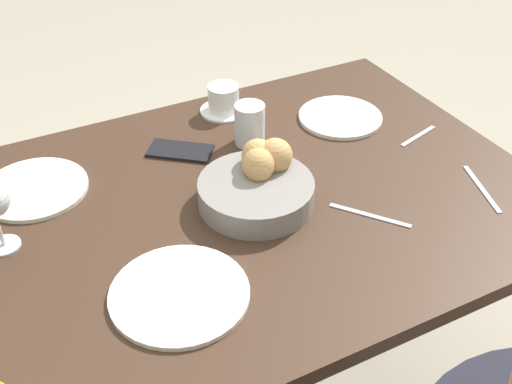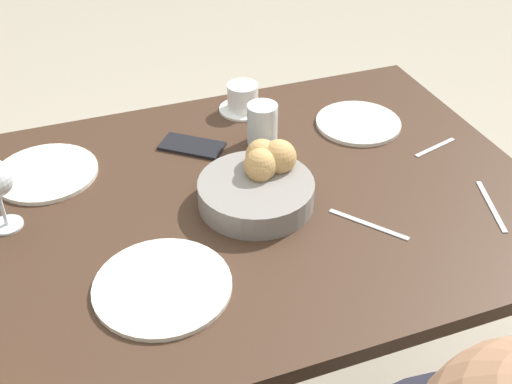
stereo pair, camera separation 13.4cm
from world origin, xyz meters
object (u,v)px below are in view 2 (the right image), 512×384
object	(u,v)px
jam_bowl_honey	(282,154)
spoon_coffee	(435,147)
bread_basket	(259,183)
water_tumbler	(262,124)
plate_far_center	(162,286)
coffee_cup	(243,99)
plate_near_right	(46,173)
fork_silver	(491,206)
knife_silver	(368,224)
cell_phone	(192,146)
plate_near_left	(358,123)

from	to	relation	value
jam_bowl_honey	spoon_coffee	xyz separation A→B (m)	(-0.36, 0.08, -0.01)
bread_basket	water_tumbler	distance (m)	0.23
plate_far_center	coffee_cup	xyz separation A→B (m)	(-0.35, -0.56, 0.03)
plate_near_right	plate_far_center	world-z (taller)	same
fork_silver	spoon_coffee	distance (m)	0.24
knife_silver	cell_phone	bearing A→B (deg)	-57.38
bread_basket	fork_silver	world-z (taller)	bread_basket
coffee_cup	plate_near_left	bearing A→B (deg)	145.52
plate_near_left	cell_phone	xyz separation A→B (m)	(0.42, -0.04, -0.00)
coffee_cup	spoon_coffee	bearing A→B (deg)	138.35
bread_basket	cell_phone	bearing A→B (deg)	-72.00
plate_near_right	plate_far_center	distance (m)	0.47
water_tumbler	cell_phone	distance (m)	0.18
plate_near_right	coffee_cup	distance (m)	0.53
coffee_cup	knife_silver	xyz separation A→B (m)	(-0.08, 0.53, -0.03)
plate_near_right	bread_basket	bearing A→B (deg)	149.10
plate_near_left	water_tumbler	world-z (taller)	water_tumbler
plate_near_right	jam_bowl_honey	xyz separation A→B (m)	(-0.52, 0.13, 0.01)
plate_far_center	coffee_cup	distance (m)	0.66
spoon_coffee	water_tumbler	bearing A→B (deg)	-23.63
fork_silver	cell_phone	world-z (taller)	cell_phone
plate_near_left	spoon_coffee	bearing A→B (deg)	127.58
fork_silver	spoon_coffee	size ratio (longest dim) A/B	1.31
bread_basket	coffee_cup	bearing A→B (deg)	-104.09
plate_near_right	fork_silver	bearing A→B (deg)	152.95
water_tumbler	coffee_cup	world-z (taller)	water_tumbler
plate_near_left	water_tumbler	xyz separation A→B (m)	(0.26, -0.01, 0.05)
plate_near_right	water_tumbler	world-z (taller)	water_tumbler
plate_near_left	coffee_cup	world-z (taller)	coffee_cup
water_tumbler	jam_bowl_honey	world-z (taller)	water_tumbler
plate_near_left	bread_basket	bearing A→B (deg)	30.65
plate_near_right	plate_near_left	bearing A→B (deg)	176.43
fork_silver	coffee_cup	bearing A→B (deg)	-57.84
fork_silver	knife_silver	size ratio (longest dim) A/B	1.17
bread_basket	fork_silver	xyz separation A→B (m)	(-0.45, 0.19, -0.04)
knife_silver	spoon_coffee	size ratio (longest dim) A/B	1.12
plate_far_center	jam_bowl_honey	bearing A→B (deg)	-138.86
water_tumbler	spoon_coffee	xyz separation A→B (m)	(-0.38, 0.17, -0.05)
plate_far_center	jam_bowl_honey	distance (m)	0.48
plate_near_right	plate_far_center	bearing A→B (deg)	110.28
bread_basket	water_tumbler	size ratio (longest dim) A/B	2.40
bread_basket	jam_bowl_honey	distance (m)	0.16
coffee_cup	bread_basket	bearing A→B (deg)	75.91
bread_basket	water_tumbler	bearing A→B (deg)	-112.37
spoon_coffee	coffee_cup	bearing A→B (deg)	-41.65
fork_silver	water_tumbler	bearing A→B (deg)	-47.84
fork_silver	spoon_coffee	xyz separation A→B (m)	(-0.02, -0.24, 0.00)
plate_far_center	cell_phone	distance (m)	0.47
plate_far_center	knife_silver	distance (m)	0.44
fork_silver	cell_phone	size ratio (longest dim) A/B	1.03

